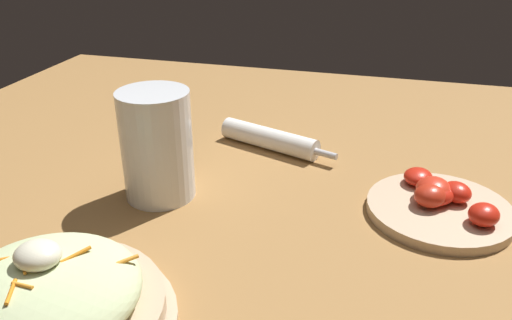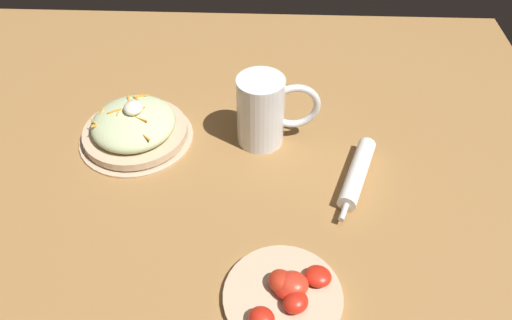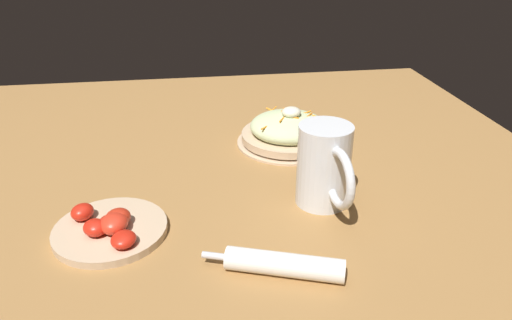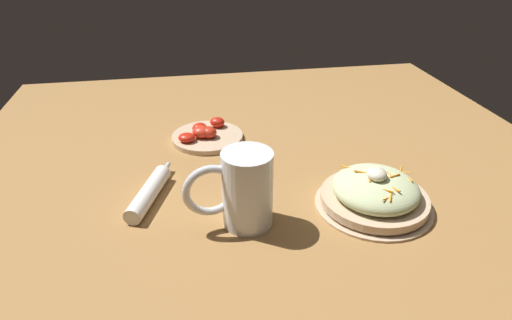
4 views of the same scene
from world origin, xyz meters
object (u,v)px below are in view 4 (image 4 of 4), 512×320
Objects in this scene: beer_mug at (245,193)px; napkin_roll at (149,193)px; tomato_plate at (206,135)px; salad_plate at (375,193)px.

napkin_roll is at bearing 59.03° from beer_mug.
salad_plate is at bearing -139.43° from tomato_plate.
beer_mug is at bearing -120.97° from napkin_roll.
tomato_plate is (0.26, -0.13, -0.00)m from napkin_roll.
beer_mug is 0.90× the size of tomato_plate.
napkin_roll is at bearing 77.24° from salad_plate.
napkin_roll is at bearing 152.32° from tomato_plate.
napkin_roll is (0.11, 0.18, -0.05)m from beer_mug.
beer_mug is at bearing -172.91° from tomato_plate.
beer_mug is 0.21m from napkin_roll.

